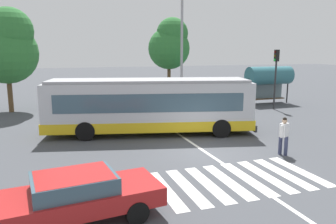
{
  "coord_description": "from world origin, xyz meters",
  "views": [
    {
      "loc": [
        -6.35,
        -13.26,
        4.61
      ],
      "look_at": [
        -0.58,
        3.49,
        1.3
      ],
      "focal_mm": 35.29,
      "sensor_mm": 36.0,
      "label": 1
    }
  ],
  "objects_px": {
    "city_transit_bus": "(150,106)",
    "parked_car_white": "(115,93)",
    "pedestrian_crossing_street": "(284,134)",
    "parked_car_black": "(145,92)",
    "parked_car_champagne": "(171,90)",
    "bus_stop_shelter": "(269,76)",
    "parked_car_blue": "(87,94)",
    "twin_arm_street_lamp": "(182,30)",
    "foreground_sedan": "(77,195)",
    "background_tree_right": "(170,44)",
    "traffic_light_far_corner": "(276,70)",
    "parked_car_teal": "(198,90)",
    "background_tree_left": "(7,47)"
  },
  "relations": [
    {
      "from": "city_transit_bus",
      "to": "parked_car_white",
      "type": "xyz_separation_m",
      "value": [
        0.3,
        12.54,
        -0.82
      ]
    },
    {
      "from": "pedestrian_crossing_street",
      "to": "parked_car_black",
      "type": "distance_m",
      "value": 18.4
    },
    {
      "from": "parked_car_champagne",
      "to": "bus_stop_shelter",
      "type": "bearing_deg",
      "value": -41.49
    },
    {
      "from": "city_transit_bus",
      "to": "parked_car_blue",
      "type": "xyz_separation_m",
      "value": [
        -2.16,
        13.03,
        -0.82
      ]
    },
    {
      "from": "pedestrian_crossing_street",
      "to": "bus_stop_shelter",
      "type": "xyz_separation_m",
      "value": [
        8.11,
        12.45,
        1.45
      ]
    },
    {
      "from": "city_transit_bus",
      "to": "twin_arm_street_lamp",
      "type": "xyz_separation_m",
      "value": [
        4.68,
        7.13,
        4.58
      ]
    },
    {
      "from": "foreground_sedan",
      "to": "parked_car_black",
      "type": "xyz_separation_m",
      "value": [
        7.69,
        21.37,
        0.0
      ]
    },
    {
      "from": "twin_arm_street_lamp",
      "to": "pedestrian_crossing_street",
      "type": "bearing_deg",
      "value": -90.49
    },
    {
      "from": "bus_stop_shelter",
      "to": "pedestrian_crossing_street",
      "type": "bearing_deg",
      "value": -123.1
    },
    {
      "from": "parked_car_black",
      "to": "background_tree_right",
      "type": "bearing_deg",
      "value": 42.2
    },
    {
      "from": "pedestrian_crossing_street",
      "to": "twin_arm_street_lamp",
      "type": "bearing_deg",
      "value": 89.51
    },
    {
      "from": "city_transit_bus",
      "to": "background_tree_right",
      "type": "distance_m",
      "value": 17.76
    },
    {
      "from": "traffic_light_far_corner",
      "to": "bus_stop_shelter",
      "type": "relative_size",
      "value": 1.14
    },
    {
      "from": "parked_car_teal",
      "to": "parked_car_white",
      "type": "bearing_deg",
      "value": 179.82
    },
    {
      "from": "city_transit_bus",
      "to": "pedestrian_crossing_street",
      "type": "relative_size",
      "value": 6.8
    },
    {
      "from": "traffic_light_far_corner",
      "to": "twin_arm_street_lamp",
      "type": "relative_size",
      "value": 0.46
    },
    {
      "from": "parked_car_teal",
      "to": "twin_arm_street_lamp",
      "type": "bearing_deg",
      "value": -125.97
    },
    {
      "from": "parked_car_blue",
      "to": "traffic_light_far_corner",
      "type": "bearing_deg",
      "value": -32.45
    },
    {
      "from": "city_transit_bus",
      "to": "bus_stop_shelter",
      "type": "height_order",
      "value": "bus_stop_shelter"
    },
    {
      "from": "twin_arm_street_lamp",
      "to": "background_tree_right",
      "type": "relative_size",
      "value": 1.26
    },
    {
      "from": "parked_car_champagne",
      "to": "background_tree_right",
      "type": "bearing_deg",
      "value": 72.75
    },
    {
      "from": "foreground_sedan",
      "to": "parked_car_white",
      "type": "height_order",
      "value": "same"
    },
    {
      "from": "bus_stop_shelter",
      "to": "twin_arm_street_lamp",
      "type": "distance_m",
      "value": 8.85
    },
    {
      "from": "background_tree_right",
      "to": "bus_stop_shelter",
      "type": "bearing_deg",
      "value": -57.43
    },
    {
      "from": "city_transit_bus",
      "to": "foreground_sedan",
      "type": "relative_size",
      "value": 2.5
    },
    {
      "from": "pedestrian_crossing_street",
      "to": "twin_arm_street_lamp",
      "type": "xyz_separation_m",
      "value": [
        0.11,
        12.78,
        5.2
      ]
    },
    {
      "from": "parked_car_champagne",
      "to": "background_tree_right",
      "type": "relative_size",
      "value": 0.58
    },
    {
      "from": "parked_car_black",
      "to": "twin_arm_street_lamp",
      "type": "height_order",
      "value": "twin_arm_street_lamp"
    },
    {
      "from": "parked_car_champagne",
      "to": "parked_car_teal",
      "type": "xyz_separation_m",
      "value": [
        2.76,
        -0.33,
        0.0
      ]
    },
    {
      "from": "bus_stop_shelter",
      "to": "twin_arm_street_lamp",
      "type": "bearing_deg",
      "value": 177.61
    },
    {
      "from": "pedestrian_crossing_street",
      "to": "parked_car_teal",
      "type": "bearing_deg",
      "value": 77.52
    },
    {
      "from": "background_tree_right",
      "to": "parked_car_teal",
      "type": "bearing_deg",
      "value": -62.82
    },
    {
      "from": "parked_car_black",
      "to": "twin_arm_street_lamp",
      "type": "distance_m",
      "value": 7.9
    },
    {
      "from": "foreground_sedan",
      "to": "parked_car_champagne",
      "type": "bearing_deg",
      "value": 64.31
    },
    {
      "from": "parked_car_teal",
      "to": "twin_arm_street_lamp",
      "type": "height_order",
      "value": "twin_arm_street_lamp"
    },
    {
      "from": "foreground_sedan",
      "to": "background_tree_left",
      "type": "bearing_deg",
      "value": 100.79
    },
    {
      "from": "traffic_light_far_corner",
      "to": "parked_car_white",
      "type": "bearing_deg",
      "value": 143.79
    },
    {
      "from": "traffic_light_far_corner",
      "to": "background_tree_right",
      "type": "bearing_deg",
      "value": 111.9
    },
    {
      "from": "pedestrian_crossing_street",
      "to": "foreground_sedan",
      "type": "relative_size",
      "value": 0.37
    },
    {
      "from": "parked_car_champagne",
      "to": "background_tree_left",
      "type": "xyz_separation_m",
      "value": [
        -13.88,
        -3.05,
        4.12
      ]
    },
    {
      "from": "parked_car_teal",
      "to": "twin_arm_street_lamp",
      "type": "distance_m",
      "value": 8.58
    },
    {
      "from": "city_transit_bus",
      "to": "parked_car_black",
      "type": "bearing_deg",
      "value": 75.95
    },
    {
      "from": "parked_car_teal",
      "to": "background_tree_left",
      "type": "xyz_separation_m",
      "value": [
        -16.64,
        -2.72,
        4.12
      ]
    },
    {
      "from": "pedestrian_crossing_street",
      "to": "background_tree_left",
      "type": "distance_m",
      "value": 20.33
    },
    {
      "from": "parked_car_black",
      "to": "traffic_light_far_corner",
      "type": "distance_m",
      "value": 12.01
    },
    {
      "from": "parked_car_white",
      "to": "parked_car_champagne",
      "type": "height_order",
      "value": "same"
    },
    {
      "from": "parked_car_champagne",
      "to": "parked_car_white",
      "type": "bearing_deg",
      "value": -176.86
    },
    {
      "from": "parked_car_white",
      "to": "background_tree_left",
      "type": "xyz_separation_m",
      "value": [
        -8.34,
        -2.74,
        4.12
      ]
    },
    {
      "from": "parked_car_champagne",
      "to": "background_tree_left",
      "type": "distance_m",
      "value": 14.8
    },
    {
      "from": "parked_car_blue",
      "to": "background_tree_right",
      "type": "height_order",
      "value": "background_tree_right"
    }
  ]
}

